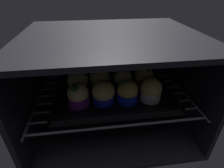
{
  "coord_description": "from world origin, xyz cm",
  "views": [
    {
      "loc": [
        -7.45,
        -33.57,
        50.48
      ],
      "look_at": [
        0.0,
        21.14,
        17.26
      ],
      "focal_mm": 27.88,
      "sensor_mm": 36.0,
      "label": 1
    }
  ],
  "objects": [
    {
      "name": "oven_cavity",
      "position": [
        0.0,
        26.25,
        17.0
      ],
      "size": [
        59.0,
        47.0,
        37.0
      ],
      "color": "black",
      "rests_on": "ground"
    },
    {
      "name": "muffin_row0_col1",
      "position": [
        -3.89,
        13.19,
        18.83
      ],
      "size": [
        7.41,
        7.41,
        8.04
      ],
      "color": "#1928B7",
      "rests_on": "baking_tray"
    },
    {
      "name": "muffin_row2_col2",
      "position": [
        4.25,
        29.66,
        18.97
      ],
      "size": [
        7.13,
        7.13,
        8.46
      ],
      "color": "red",
      "rests_on": "baking_tray"
    },
    {
      "name": "muffin_row1_col3",
      "position": [
        11.94,
        21.4,
        18.89
      ],
      "size": [
        7.34,
        7.34,
        8.14
      ],
      "color": "silver",
      "rests_on": "baking_tray"
    },
    {
      "name": "muffin_row2_col1",
      "position": [
        -3.75,
        29.24,
        19.2
      ],
      "size": [
        7.55,
        7.55,
        9.06
      ],
      "color": "#1928B7",
      "rests_on": "baking_tray"
    },
    {
      "name": "muffin_row1_col2",
      "position": [
        3.99,
        20.82,
        18.78
      ],
      "size": [
        6.94,
        6.94,
        8.25
      ],
      "color": "#1928B7",
      "rests_on": "baking_tray"
    },
    {
      "name": "muffin_row1_col1",
      "position": [
        -4.43,
        21.39,
        19.23
      ],
      "size": [
        7.59,
        7.59,
        8.62
      ],
      "color": "#1928B7",
      "rests_on": "baking_tray"
    },
    {
      "name": "oven_rack",
      "position": [
        0.0,
        22.0,
        13.6
      ],
      "size": [
        54.8,
        42.0,
        0.8
      ],
      "color": "#51515B",
      "rests_on": "oven_cavity"
    },
    {
      "name": "muffin_row2_col3",
      "position": [
        12.63,
        29.65,
        18.72
      ],
      "size": [
        7.49,
        7.49,
        8.25
      ],
      "color": "#1928B7",
      "rests_on": "baking_tray"
    },
    {
      "name": "muffin_row0_col3",
      "position": [
        11.96,
        12.84,
        18.89
      ],
      "size": [
        7.17,
        7.17,
        8.25
      ],
      "color": "silver",
      "rests_on": "baking_tray"
    },
    {
      "name": "muffin_row1_col0",
      "position": [
        -12.3,
        21.21,
        19.08
      ],
      "size": [
        7.57,
        7.57,
        8.38
      ],
      "color": "#1928B7",
      "rests_on": "baking_tray"
    },
    {
      "name": "muffin_row0_col2",
      "position": [
        4.0,
        12.93,
        18.73
      ],
      "size": [
        6.94,
        6.94,
        7.99
      ],
      "color": "#1928B7",
      "rests_on": "baking_tray"
    },
    {
      "name": "muffin_row0_col0",
      "position": [
        -12.03,
        13.05,
        18.82
      ],
      "size": [
        6.94,
        6.94,
        8.25
      ],
      "color": "#7A238C",
      "rests_on": "baking_tray"
    },
    {
      "name": "baking_tray",
      "position": [
        0.0,
        21.14,
        14.67
      ],
      "size": [
        41.07,
        32.88,
        2.2
      ],
      "color": "black",
      "rests_on": "oven_rack"
    },
    {
      "name": "muffin_row2_col0",
      "position": [
        -12.35,
        29.18,
        18.76
      ],
      "size": [
        6.94,
        6.94,
        7.84
      ],
      "color": "red",
      "rests_on": "baking_tray"
    }
  ]
}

